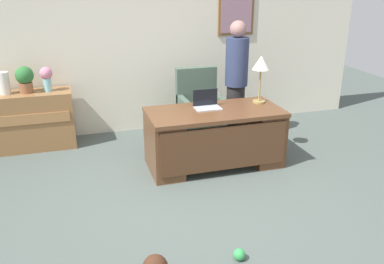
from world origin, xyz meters
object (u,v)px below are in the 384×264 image
(desk_lamp, at_px, (261,66))
(credenza, at_px, (26,121))
(potted_plant, at_px, (25,78))
(dog_toy_ball, at_px, (239,255))
(person_standing, at_px, (236,81))
(vase_empty, at_px, (4,83))
(desk, at_px, (215,136))
(vase_with_flowers, at_px, (46,77))
(armchair, at_px, (199,109))
(laptop, at_px, (207,103))

(desk_lamp, bearing_deg, credenza, 159.23)
(potted_plant, bearing_deg, dog_toy_ball, -59.94)
(person_standing, bearing_deg, vase_empty, 170.24)
(credenza, height_order, vase_empty, vase_empty)
(desk, xyz_separation_m, vase_empty, (-2.52, 1.30, 0.55))
(person_standing, relative_size, potted_plant, 4.79)
(vase_with_flowers, bearing_deg, desk, -33.29)
(vase_empty, bearing_deg, dog_toy_ball, -56.47)
(vase_with_flowers, relative_size, dog_toy_ball, 3.17)
(desk, height_order, desk_lamp, desk_lamp)
(armchair, bearing_deg, credenza, 170.46)
(vase_with_flowers, height_order, potted_plant, potted_plant)
(dog_toy_ball, bearing_deg, potted_plant, 120.06)
(credenza, distance_m, vase_empty, 0.59)
(credenza, height_order, desk_lamp, desk_lamp)
(desk_lamp, bearing_deg, desk, -165.69)
(laptop, bearing_deg, potted_plant, 152.27)
(person_standing, relative_size, dog_toy_ball, 16.39)
(desk, relative_size, dog_toy_ball, 15.87)
(vase_with_flowers, bearing_deg, dog_toy_ball, -63.85)
(credenza, xyz_separation_m, vase_empty, (-0.20, 0.00, 0.55))
(armchair, xyz_separation_m, potted_plant, (-2.34, 0.40, 0.52))
(potted_plant, bearing_deg, laptop, -27.73)
(desk, height_order, armchair, armchair)
(person_standing, height_order, potted_plant, person_standing)
(credenza, distance_m, desk_lamp, 3.29)
(desk, relative_size, credenza, 1.31)
(vase_with_flowers, bearing_deg, vase_empty, 180.00)
(vase_with_flowers, distance_m, vase_empty, 0.54)
(person_standing, relative_size, laptop, 5.39)
(armchair, distance_m, potted_plant, 2.43)
(armchair, bearing_deg, dog_toy_ball, -100.58)
(desk_lamp, bearing_deg, vase_with_flowers, 156.81)
(desk, relative_size, person_standing, 0.97)
(vase_with_flowers, bearing_deg, potted_plant, 180.00)
(credenza, xyz_separation_m, dog_toy_ball, (1.89, -3.15, -0.35))
(person_standing, xyz_separation_m, desk_lamp, (0.08, -0.60, 0.33))
(desk, relative_size, desk_lamp, 2.71)
(person_standing, height_order, dog_toy_ball, person_standing)
(armchair, bearing_deg, person_standing, -14.40)
(desk, bearing_deg, person_standing, 52.72)
(credenza, bearing_deg, dog_toy_ball, -59.07)
(credenza, relative_size, desk_lamp, 2.08)
(credenza, distance_m, potted_plant, 0.60)
(armchair, bearing_deg, desk, -95.04)
(armchair, bearing_deg, laptop, -101.01)
(person_standing, relative_size, desk_lamp, 2.80)
(laptop, bearing_deg, person_standing, 43.53)
(potted_plant, bearing_deg, person_standing, -10.65)
(armchair, relative_size, vase_with_flowers, 3.16)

